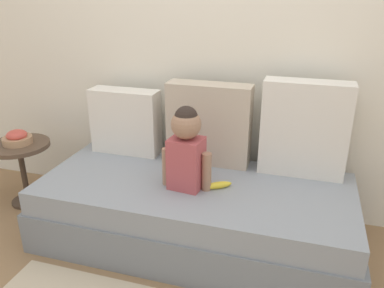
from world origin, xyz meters
TOP-DOWN VIEW (x-y plane):
  - ground_plane at (0.00, 0.00)m, footprint 12.00×12.00m
  - back_wall at (0.00, 0.55)m, footprint 5.12×0.10m
  - couch at (0.00, 0.00)m, footprint 1.92×0.85m
  - throw_pillow_left at (-0.60, 0.32)m, footprint 0.48×0.16m
  - throw_pillow_center at (0.00, 0.32)m, footprint 0.54×0.16m
  - throw_pillow_right at (0.60, 0.32)m, footprint 0.51×0.16m
  - toddler at (-0.03, -0.06)m, footprint 0.30×0.18m
  - banana at (0.15, -0.02)m, footprint 0.17×0.13m
  - side_table at (-1.33, 0.09)m, footprint 0.43×0.43m
  - fruit_bowl at (-1.33, 0.09)m, footprint 0.20×0.20m

SIDE VIEW (x-z plane):
  - ground_plane at x=0.00m, z-range 0.00..0.00m
  - couch at x=0.00m, z-range 0.00..0.41m
  - side_table at x=-1.33m, z-range 0.13..0.60m
  - banana at x=0.15m, z-range 0.41..0.45m
  - fruit_bowl at x=-1.33m, z-range 0.47..0.57m
  - throw_pillow_left at x=-0.60m, z-range 0.41..0.86m
  - toddler at x=-0.03m, z-range 0.41..0.91m
  - throw_pillow_center at x=0.00m, z-range 0.41..0.94m
  - throw_pillow_right at x=0.60m, z-range 0.41..1.00m
  - back_wall at x=0.00m, z-range 0.00..2.54m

